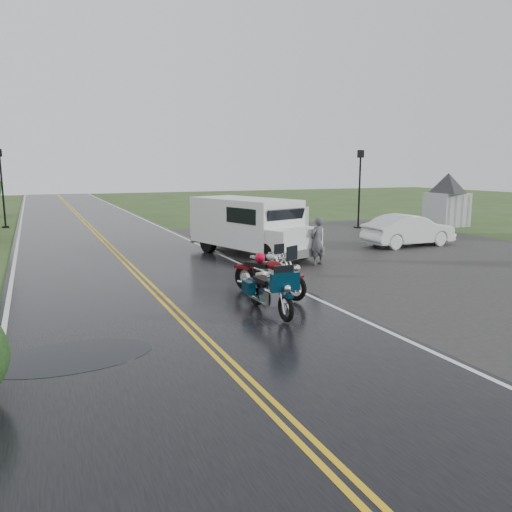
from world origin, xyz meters
The scene contains 12 objects.
ground centered at (0.00, 0.00, 0.00)m, with size 120.00×120.00×0.00m, color #2D471E.
road centered at (0.00, 10.00, 0.02)m, with size 8.00×100.00×0.04m, color black.
parking_pad centered at (11.00, 5.00, 0.01)m, with size 14.00×24.00×0.03m, color black.
visitor_center centered at (20.00, 12.00, 2.40)m, with size 16.00×10.00×4.80m, color #A8AAAD, non-canonical shape.
motorcycle_red centered at (3.12, 0.21, 0.72)m, with size 0.88×2.43×1.44m, color #5A0A0B, non-canonical shape.
motorcycle_teal centered at (2.07, -1.31, 0.65)m, with size 0.80×2.21×1.31m, color #042234, non-canonical shape.
motorcycle_silver centered at (3.77, 2.32, 0.58)m, with size 0.71×1.96×1.16m, color #A9ACB1, non-canonical shape.
van_white centered at (4.60, 5.05, 1.18)m, with size 2.25×6.01×2.36m, color white, non-canonical shape.
person_at_van centered at (6.31, 4.41, 0.88)m, with size 0.64×0.42×1.75m, color #4D4E52.
sedan_white centered at (12.42, 6.58, 0.71)m, with size 1.50×4.30×1.42m, color white.
lamp_post_far_left centered at (-4.58, 21.89, 2.32)m, with size 0.40×0.40×4.64m, color black, non-canonical shape.
lamp_post_far_right centered at (14.33, 13.08, 2.28)m, with size 0.39×0.39×4.56m, color black, non-canonical shape.
Camera 1 is at (-3.02, -11.01, 3.55)m, focal length 35.00 mm.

